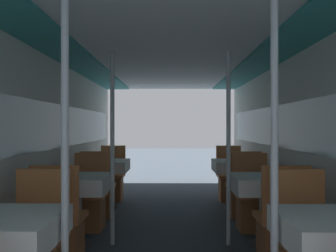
{
  "coord_description": "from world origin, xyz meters",
  "views": [
    {
      "loc": [
        0.01,
        -1.57,
        1.29
      ],
      "look_at": [
        -0.03,
        3.03,
        1.29
      ],
      "focal_mm": 40.0,
      "sensor_mm": 36.0,
      "label": 1
    }
  ],
  "objects": [
    {
      "name": "wall_left",
      "position": [
        -1.46,
        2.75,
        1.08
      ],
      "size": [
        0.05,
        8.31,
        2.11
      ],
      "color": "silver",
      "rests_on": "ground_plane"
    },
    {
      "name": "wall_right",
      "position": [
        1.46,
        2.75,
        1.08
      ],
      "size": [
        0.05,
        8.31,
        2.11
      ],
      "color": "silver",
      "rests_on": "ground_plane"
    },
    {
      "name": "ceiling_panel",
      "position": [
        0.0,
        2.75,
        2.15
      ],
      "size": [
        2.92,
        8.31,
        0.07
      ],
      "color": "silver",
      "rests_on": "wall_left"
    },
    {
      "name": "dining_table_left_0",
      "position": [
        -1.03,
        0.69,
        0.63
      ],
      "size": [
        0.7,
        0.7,
        0.75
      ],
      "color": "#4C4C51",
      "rests_on": "ground_plane"
    },
    {
      "name": "support_pole_left_0",
      "position": [
        -0.63,
        0.69,
        1.05
      ],
      "size": [
        0.05,
        0.05,
        2.11
      ],
      "color": "silver",
      "rests_on": "ground_plane"
    },
    {
      "name": "dining_table_left_1",
      "position": [
        -1.03,
        2.5,
        0.63
      ],
      "size": [
        0.7,
        0.7,
        0.75
      ],
      "color": "#4C4C51",
      "rests_on": "ground_plane"
    },
    {
      "name": "chair_left_near_1",
      "position": [
        -1.03,
        1.91,
        0.29
      ],
      "size": [
        0.44,
        0.44,
        0.94
      ],
      "color": "#9C5B31",
      "rests_on": "ground_plane"
    },
    {
      "name": "chair_left_far_1",
      "position": [
        -1.03,
        3.1,
        0.29
      ],
      "size": [
        0.44,
        0.44,
        0.94
      ],
      "rotation": [
        0.0,
        0.0,
        3.14
      ],
      "color": "#9C5B31",
      "rests_on": "ground_plane"
    },
    {
      "name": "support_pole_left_1",
      "position": [
        -0.63,
        2.5,
        1.05
      ],
      "size": [
        0.05,
        0.05,
        2.11
      ],
      "color": "silver",
      "rests_on": "ground_plane"
    },
    {
      "name": "dining_table_left_2",
      "position": [
        -1.03,
        4.32,
        0.63
      ],
      "size": [
        0.7,
        0.7,
        0.75
      ],
      "color": "#4C4C51",
      "rests_on": "ground_plane"
    },
    {
      "name": "chair_left_near_2",
      "position": [
        -1.03,
        3.72,
        0.29
      ],
      "size": [
        0.44,
        0.44,
        0.94
      ],
      "color": "#9C5B31",
      "rests_on": "ground_plane"
    },
    {
      "name": "chair_left_far_2",
      "position": [
        -1.03,
        4.91,
        0.29
      ],
      "size": [
        0.44,
        0.44,
        0.94
      ],
      "rotation": [
        0.0,
        0.0,
        3.14
      ],
      "color": "#9C5B31",
      "rests_on": "ground_plane"
    },
    {
      "name": "support_pole_right_0",
      "position": [
        0.63,
        0.69,
        1.05
      ],
      "size": [
        0.05,
        0.05,
        2.11
      ],
      "color": "silver",
      "rests_on": "ground_plane"
    },
    {
      "name": "dining_table_right_1",
      "position": [
        1.03,
        2.5,
        0.63
      ],
      "size": [
        0.7,
        0.7,
        0.75
      ],
      "color": "#4C4C51",
      "rests_on": "ground_plane"
    },
    {
      "name": "chair_right_near_1",
      "position": [
        1.03,
        1.91,
        0.29
      ],
      "size": [
        0.44,
        0.44,
        0.94
      ],
      "color": "#9C5B31",
      "rests_on": "ground_plane"
    },
    {
      "name": "chair_right_far_1",
      "position": [
        1.03,
        3.1,
        0.29
      ],
      "size": [
        0.44,
        0.44,
        0.94
      ],
      "rotation": [
        0.0,
        0.0,
        3.14
      ],
      "color": "#9C5B31",
      "rests_on": "ground_plane"
    },
    {
      "name": "support_pole_right_1",
      "position": [
        0.63,
        2.5,
        1.05
      ],
      "size": [
        0.05,
        0.05,
        2.11
      ],
      "color": "silver",
      "rests_on": "ground_plane"
    },
    {
      "name": "dining_table_right_2",
      "position": [
        1.03,
        4.32,
        0.63
      ],
      "size": [
        0.7,
        0.7,
        0.75
      ],
      "color": "#4C4C51",
      "rests_on": "ground_plane"
    },
    {
      "name": "chair_right_near_2",
      "position": [
        1.03,
        3.72,
        0.29
      ],
      "size": [
        0.44,
        0.44,
        0.94
      ],
      "color": "#9C5B31",
      "rests_on": "ground_plane"
    },
    {
      "name": "chair_right_far_2",
      "position": [
        1.03,
        4.91,
        0.29
      ],
      "size": [
        0.44,
        0.44,
        0.94
      ],
      "rotation": [
        0.0,
        0.0,
        3.14
      ],
      "color": "#9C5B31",
      "rests_on": "ground_plane"
    }
  ]
}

